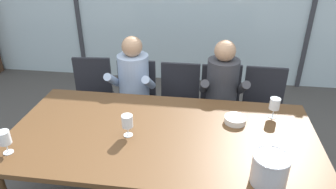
# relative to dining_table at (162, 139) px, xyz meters

# --- Properties ---
(ground) EXTENTS (14.00, 14.00, 0.00)m
(ground) POSITION_rel_dining_table_xyz_m (0.00, 1.00, -0.68)
(ground) COLOR #4C4742
(dining_table) EXTENTS (2.35, 1.18, 0.74)m
(dining_table) POSITION_rel_dining_table_xyz_m (0.00, 0.00, 0.00)
(dining_table) COLOR brown
(dining_table) RESTS_ON ground
(chair_near_curtain) EXTENTS (0.48, 0.48, 0.88)m
(chair_near_curtain) POSITION_rel_dining_table_xyz_m (-0.96, 1.01, -0.17)
(chair_near_curtain) COLOR #232328
(chair_near_curtain) RESTS_ON ground
(chair_left_of_center) EXTENTS (0.46, 0.46, 0.88)m
(chair_left_of_center) POSITION_rel_dining_table_xyz_m (-0.45, 0.99, -0.17)
(chair_left_of_center) COLOR #232328
(chair_left_of_center) RESTS_ON ground
(chair_center) EXTENTS (0.44, 0.44, 0.88)m
(chair_center) POSITION_rel_dining_table_xyz_m (0.03, 0.98, -0.17)
(chair_center) COLOR #232328
(chair_center) RESTS_ON ground
(chair_right_of_center) EXTENTS (0.48, 0.48, 0.88)m
(chair_right_of_center) POSITION_rel_dining_table_xyz_m (0.48, 1.00, -0.17)
(chair_right_of_center) COLOR #232328
(chair_right_of_center) RESTS_ON ground
(chair_near_window_right) EXTENTS (0.45, 0.45, 0.88)m
(chair_near_window_right) POSITION_rel_dining_table_xyz_m (0.92, 1.00, -0.17)
(chair_near_window_right) COLOR #232328
(chair_near_window_right) RESTS_ON ground
(person_pale_blue_shirt) EXTENTS (0.47, 0.62, 1.20)m
(person_pale_blue_shirt) POSITION_rel_dining_table_xyz_m (-0.45, 0.86, 0.00)
(person_pale_blue_shirt) COLOR #9EB2D1
(person_pale_blue_shirt) RESTS_ON ground
(person_charcoal_jacket) EXTENTS (0.48, 0.63, 1.20)m
(person_charcoal_jacket) POSITION_rel_dining_table_xyz_m (0.48, 0.86, 0.00)
(person_charcoal_jacket) COLOR #38383D
(person_charcoal_jacket) RESTS_ON ground
(ice_bucket_primary) EXTENTS (0.23, 0.23, 0.20)m
(ice_bucket_primary) POSITION_rel_dining_table_xyz_m (0.73, -0.43, 0.16)
(ice_bucket_primary) COLOR #B7B7BC
(ice_bucket_primary) RESTS_ON dining_table
(tasting_bowl) EXTENTS (0.17, 0.17, 0.05)m
(tasting_bowl) POSITION_rel_dining_table_xyz_m (0.56, 0.23, 0.09)
(tasting_bowl) COLOR silver
(tasting_bowl) RESTS_ON dining_table
(wine_glass_by_left_taster) EXTENTS (0.08, 0.08, 0.17)m
(wine_glass_by_left_taster) POSITION_rel_dining_table_xyz_m (0.88, 0.35, 0.18)
(wine_glass_by_left_taster) COLOR silver
(wine_glass_by_left_taster) RESTS_ON dining_table
(wine_glass_near_bucket) EXTENTS (0.08, 0.08, 0.17)m
(wine_glass_near_bucket) POSITION_rel_dining_table_xyz_m (-0.25, -0.06, 0.18)
(wine_glass_near_bucket) COLOR silver
(wine_glass_near_bucket) RESTS_ON dining_table
(wine_glass_center_pour) EXTENTS (0.08, 0.08, 0.17)m
(wine_glass_center_pour) POSITION_rel_dining_table_xyz_m (-1.02, -0.38, 0.18)
(wine_glass_center_pour) COLOR silver
(wine_glass_center_pour) RESTS_ON dining_table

